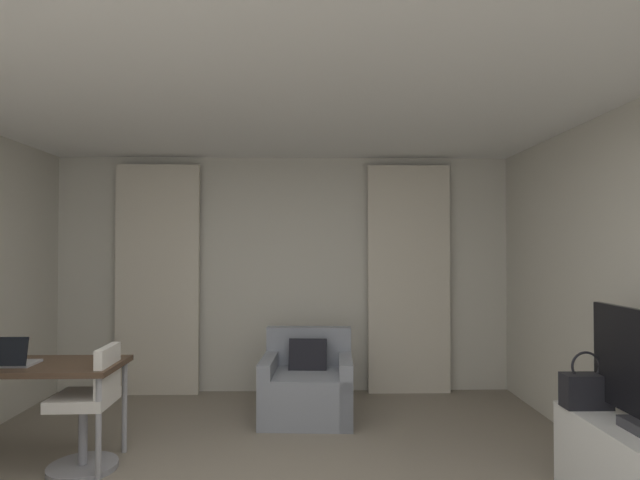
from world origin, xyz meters
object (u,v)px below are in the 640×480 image
at_px(armchair, 307,387).
at_px(desk_chair, 89,415).
at_px(handbag_primary, 586,389).
at_px(desk, 32,373).
at_px(laptop, 10,360).

height_order(armchair, desk_chair, desk_chair).
relative_size(armchair, desk_chair, 0.99).
height_order(desk_chair, handbag_primary, handbag_primary).
relative_size(desk_chair, handbag_primary, 2.39).
relative_size(desk, laptop, 3.90).
xyz_separation_m(armchair, laptop, (-2.12, -1.09, 0.51)).
height_order(desk_chair, laptop, laptop).
bearing_deg(desk, laptop, -147.08).
bearing_deg(laptop, armchair, 27.24).
xyz_separation_m(desk, handbag_primary, (3.83, -0.47, -0.01)).
bearing_deg(desk, desk_chair, -8.56).
distance_m(armchair, desk, 2.28).
bearing_deg(armchair, desk_chair, -145.27).
distance_m(armchair, desk_chair, 1.90).
distance_m(desk_chair, handbag_primary, 3.42).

